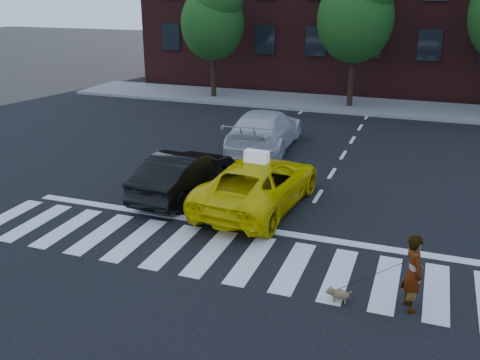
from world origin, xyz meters
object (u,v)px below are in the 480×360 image
(white_suv, at_px, (265,129))
(dog, at_px, (338,294))
(black_sedan, at_px, (183,174))
(woman, at_px, (413,273))
(tree_mid, at_px, (357,9))
(tree_left, at_px, (213,15))
(taxi, at_px, (258,183))

(white_suv, xyz_separation_m, dog, (4.56, -9.66, -0.58))
(black_sedan, bearing_deg, woman, 153.78)
(dog, bearing_deg, tree_mid, 88.62)
(black_sedan, bearing_deg, white_suv, -93.99)
(tree_left, xyz_separation_m, black_sedan, (4.78, -13.86, -3.77))
(white_suv, bearing_deg, tree_left, -59.28)
(black_sedan, xyz_separation_m, dog, (5.35, -4.16, -0.50))
(black_sedan, relative_size, white_suv, 0.78)
(white_suv, bearing_deg, tree_mid, -105.95)
(black_sedan, distance_m, dog, 6.79)
(white_suv, bearing_deg, taxi, 102.82)
(white_suv, distance_m, woman, 11.11)
(tree_left, xyz_separation_m, dog, (10.13, -18.03, -4.27))
(woman, bearing_deg, tree_left, 7.93)
(dog, bearing_deg, taxi, 116.39)
(tree_mid, bearing_deg, white_suv, -103.02)
(tree_left, bearing_deg, dog, -60.68)
(tree_left, xyz_separation_m, tree_mid, (7.50, -0.00, 0.41))
(tree_mid, xyz_separation_m, taxi, (-0.37, -13.91, -4.17))
(tree_left, relative_size, woman, 4.20)
(taxi, bearing_deg, tree_mid, -86.48)
(tree_left, relative_size, tree_mid, 0.92)
(tree_mid, height_order, taxi, tree_mid)
(white_suv, bearing_deg, dog, 112.33)
(dog, bearing_deg, white_suv, 105.59)
(tree_left, distance_m, taxi, 16.08)
(tree_left, height_order, tree_mid, tree_mid)
(tree_mid, distance_m, woman, 18.67)
(woman, height_order, dog, woman)
(taxi, bearing_deg, black_sedan, 3.77)
(tree_mid, relative_size, taxi, 1.44)
(white_suv, relative_size, woman, 3.35)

